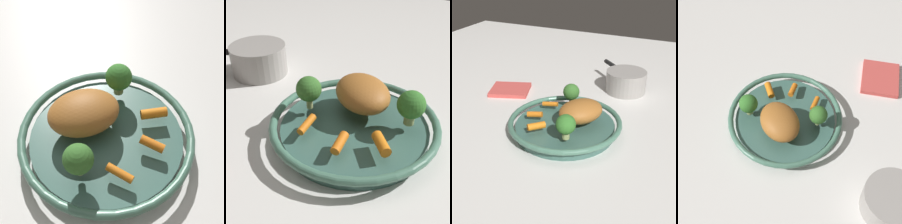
# 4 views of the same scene
# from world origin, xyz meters

# --- Properties ---
(ground_plane) EXTENTS (2.17, 2.17, 0.00)m
(ground_plane) POSITION_xyz_m (0.00, 0.00, 0.00)
(ground_plane) COLOR silver
(serving_bowl) EXTENTS (0.33, 0.33, 0.04)m
(serving_bowl) POSITION_xyz_m (0.00, 0.00, 0.02)
(serving_bowl) COLOR #3D665B
(serving_bowl) RESTS_ON ground_plane
(roast_chicken_piece) EXTENTS (0.16, 0.17, 0.06)m
(roast_chicken_piece) POSITION_xyz_m (-0.04, -0.01, 0.07)
(roast_chicken_piece) COLOR #A86429
(roast_chicken_piece) RESTS_ON serving_bowl
(baby_carrot_right) EXTENTS (0.05, 0.02, 0.02)m
(baby_carrot_right) POSITION_xyz_m (0.08, -0.06, 0.05)
(baby_carrot_right) COLOR orange
(baby_carrot_right) RESTS_ON serving_bowl
(baby_carrot_back) EXTENTS (0.05, 0.03, 0.02)m
(baby_carrot_back) POSITION_xyz_m (0.08, 0.02, 0.05)
(baby_carrot_back) COLOR orange
(baby_carrot_back) RESTS_ON serving_bowl
(baby_carrot_center) EXTENTS (0.05, 0.05, 0.02)m
(baby_carrot_center) POSITION_xyz_m (0.05, 0.08, 0.05)
(baby_carrot_center) COLOR orange
(baby_carrot_center) RESTS_ON serving_bowl
(broccoli_floret_edge) EXTENTS (0.05, 0.05, 0.07)m
(broccoli_floret_edge) POSITION_xyz_m (-0.04, 0.09, 0.08)
(broccoli_floret_edge) COLOR #98A866
(broccoli_floret_edge) RESTS_ON serving_bowl
(broccoli_floret_large) EXTENTS (0.05, 0.05, 0.07)m
(broccoli_floret_large) POSITION_xyz_m (0.02, -0.09, 0.09)
(broccoli_floret_large) COLOR #9BA566
(broccoli_floret_large) RESTS_ON serving_bowl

